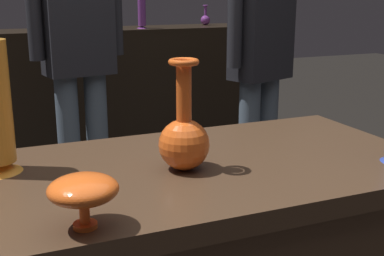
{
  "coord_description": "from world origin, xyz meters",
  "views": [
    {
      "loc": [
        -0.5,
        -1.13,
        1.23
      ],
      "look_at": [
        -0.03,
        -0.01,
        0.9
      ],
      "focal_mm": 47.74,
      "sensor_mm": 36.0,
      "label": 1
    }
  ],
  "objects_px": {
    "visitor_center_back": "(78,40)",
    "shelf_vase_far_right": "(205,19)",
    "vase_centerpiece": "(184,137)",
    "shelf_vase_right": "(142,10)",
    "visitor_near_right": "(261,50)",
    "vase_tall_behind": "(83,191)"
  },
  "relations": [
    {
      "from": "visitor_center_back",
      "to": "shelf_vase_far_right",
      "type": "bearing_deg",
      "value": -149.9
    },
    {
      "from": "vase_centerpiece",
      "to": "visitor_near_right",
      "type": "height_order",
      "value": "visitor_near_right"
    },
    {
      "from": "visitor_center_back",
      "to": "visitor_near_right",
      "type": "xyz_separation_m",
      "value": [
        0.89,
        -0.2,
        -0.06
      ]
    },
    {
      "from": "shelf_vase_right",
      "to": "shelf_vase_far_right",
      "type": "distance_m",
      "value": 0.54
    },
    {
      "from": "shelf_vase_far_right",
      "to": "vase_tall_behind",
      "type": "bearing_deg",
      "value": -118.78
    },
    {
      "from": "shelf_vase_right",
      "to": "visitor_near_right",
      "type": "height_order",
      "value": "visitor_near_right"
    },
    {
      "from": "shelf_vase_right",
      "to": "visitor_center_back",
      "type": "relative_size",
      "value": 0.14
    },
    {
      "from": "shelf_vase_far_right",
      "to": "visitor_center_back",
      "type": "xyz_separation_m",
      "value": [
        -1.08,
        -0.91,
        -0.03
      ]
    },
    {
      "from": "vase_tall_behind",
      "to": "visitor_center_back",
      "type": "xyz_separation_m",
      "value": [
        0.3,
        1.61,
        0.13
      ]
    },
    {
      "from": "vase_tall_behind",
      "to": "visitor_near_right",
      "type": "distance_m",
      "value": 1.84
    },
    {
      "from": "visitor_center_back",
      "to": "visitor_near_right",
      "type": "height_order",
      "value": "visitor_center_back"
    },
    {
      "from": "vase_centerpiece",
      "to": "shelf_vase_right",
      "type": "xyz_separation_m",
      "value": [
        0.57,
        2.14,
        0.22
      ]
    },
    {
      "from": "visitor_near_right",
      "to": "shelf_vase_right",
      "type": "bearing_deg",
      "value": -91.25
    },
    {
      "from": "shelf_vase_far_right",
      "to": "visitor_center_back",
      "type": "distance_m",
      "value": 1.42
    },
    {
      "from": "shelf_vase_right",
      "to": "visitor_center_back",
      "type": "bearing_deg",
      "value": -126.29
    },
    {
      "from": "shelf_vase_right",
      "to": "visitor_near_right",
      "type": "relative_size",
      "value": 0.15
    },
    {
      "from": "vase_centerpiece",
      "to": "vase_tall_behind",
      "type": "relative_size",
      "value": 2.07
    },
    {
      "from": "vase_centerpiece",
      "to": "visitor_center_back",
      "type": "height_order",
      "value": "visitor_center_back"
    },
    {
      "from": "vase_centerpiece",
      "to": "shelf_vase_far_right",
      "type": "bearing_deg",
      "value": 64.51
    },
    {
      "from": "visitor_center_back",
      "to": "shelf_vase_right",
      "type": "bearing_deg",
      "value": -136.3
    },
    {
      "from": "shelf_vase_right",
      "to": "shelf_vase_far_right",
      "type": "xyz_separation_m",
      "value": [
        0.52,
        0.14,
        -0.07
      ]
    },
    {
      "from": "vase_tall_behind",
      "to": "shelf_vase_far_right",
      "type": "height_order",
      "value": "shelf_vase_far_right"
    }
  ]
}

